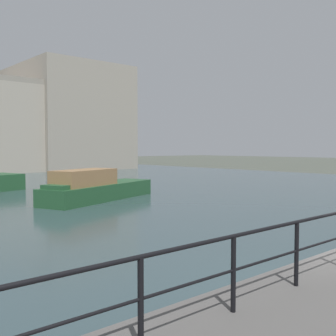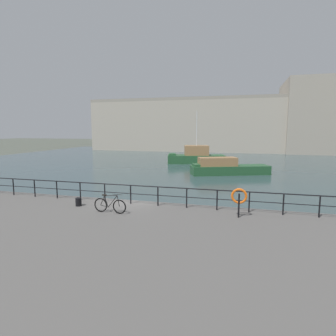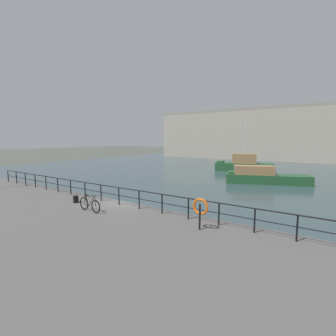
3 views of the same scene
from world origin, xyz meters
name	(u,v)px [view 1 (image 1 of 3)]	position (x,y,z in m)	size (l,w,h in m)	color
ground_plane	(332,296)	(0.00, 0.00, 0.00)	(240.00, 240.00, 0.00)	#4C5147
moored_green_narrowboat	(95,188)	(4.66, 17.65, 0.79)	(9.20, 5.32, 1.99)	#23512D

